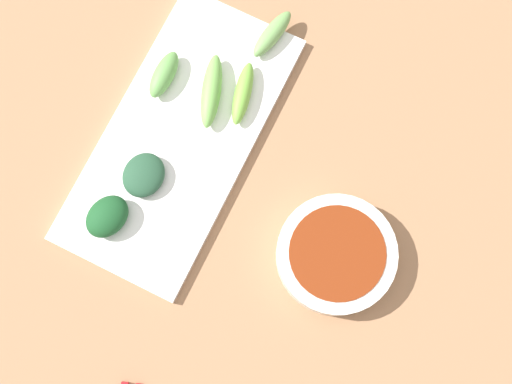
{
  "coord_description": "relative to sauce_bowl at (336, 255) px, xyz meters",
  "views": [
    {
      "loc": [
        -0.09,
        0.15,
        0.88
      ],
      "look_at": [
        -0.02,
        -0.0,
        0.05
      ],
      "focal_mm": 49.32,
      "sensor_mm": 36.0,
      "label": 1
    }
  ],
  "objects": [
    {
      "name": "broccoli_leafy_1",
      "position": [
        0.25,
        0.02,
        0.0
      ],
      "size": [
        0.05,
        0.06,
        0.02
      ],
      "primitive_type": "ellipsoid",
      "rotation": [
        0.0,
        0.0,
        -0.01
      ],
      "color": "#254C33",
      "rests_on": "serving_plate"
    },
    {
      "name": "broccoli_stalk_2",
      "position": [
        0.19,
        -0.13,
        0.0
      ],
      "size": [
        0.04,
        0.09,
        0.02
      ],
      "primitive_type": "ellipsoid",
      "rotation": [
        0.0,
        0.0,
        0.24
      ],
      "color": "#73B53F",
      "rests_on": "serving_plate"
    },
    {
      "name": "broccoli_stalk_3",
      "position": [
        0.29,
        -0.11,
        0.01
      ],
      "size": [
        0.03,
        0.07,
        0.03
      ],
      "primitive_type": "ellipsoid",
      "rotation": [
        0.0,
        0.0,
        0.04
      ],
      "color": "#64A04F",
      "rests_on": "serving_plate"
    },
    {
      "name": "broccoli_stalk_0",
      "position": [
        0.23,
        -0.12,
        0.01
      ],
      "size": [
        0.06,
        0.1,
        0.03
      ],
      "primitive_type": "ellipsoid",
      "rotation": [
        0.0,
        0.0,
        0.34
      ],
      "color": "#72B350",
      "rests_on": "serving_plate"
    },
    {
      "name": "broccoli_leafy_4",
      "position": [
        0.27,
        0.08,
        0.01
      ],
      "size": [
        0.06,
        0.07,
        0.03
      ],
      "primitive_type": "ellipsoid",
      "rotation": [
        0.0,
        0.0,
        -0.28
      ],
      "color": "#194D24",
      "rests_on": "serving_plate"
    },
    {
      "name": "tabletop",
      "position": [
        0.14,
        -0.02,
        -0.03
      ],
      "size": [
        2.1,
        2.1,
        0.02
      ],
      "primitive_type": "cube",
      "color": "#9A6F4D",
      "rests_on": "ground"
    },
    {
      "name": "serving_plate",
      "position": [
        0.24,
        -0.05,
        -0.01
      ],
      "size": [
        0.18,
        0.37,
        0.01
      ],
      "primitive_type": "cube",
      "color": "white",
      "rests_on": "tabletop"
    },
    {
      "name": "broccoli_stalk_5",
      "position": [
        0.19,
        -0.22,
        0.0
      ],
      "size": [
        0.04,
        0.08,
        0.02
      ],
      "primitive_type": "ellipsoid",
      "rotation": [
        0.0,
        0.0,
        -0.18
      ],
      "color": "#70A156",
      "rests_on": "serving_plate"
    },
    {
      "name": "sauce_bowl",
      "position": [
        0.0,
        0.0,
        0.0
      ],
      "size": [
        0.14,
        0.14,
        0.03
      ],
      "color": "silver",
      "rests_on": "tabletop"
    }
  ]
}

